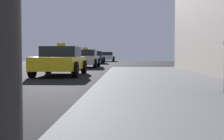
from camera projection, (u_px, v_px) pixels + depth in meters
The scene contains 5 objects.
car_yellow at pixel (61, 61), 13.18m from camera, with size 1.95×4.02×1.43m.
car_silver at pixel (85, 58), 21.55m from camera, with size 1.94×4.35×1.43m.
car_green at pixel (95, 57), 31.19m from camera, with size 1.95×4.39×1.43m.
car_white at pixel (107, 57), 40.53m from camera, with size 2.01×4.35×1.27m.
car_black at pixel (108, 56), 47.86m from camera, with size 1.97×4.17×1.27m.
Camera 1 is at (2.78, -2.53, 0.91)m, focal length 47.89 mm.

